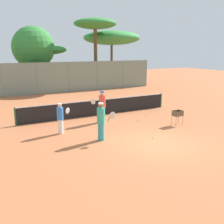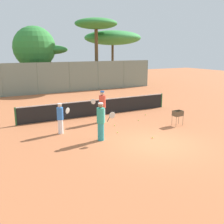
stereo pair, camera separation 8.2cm
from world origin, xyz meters
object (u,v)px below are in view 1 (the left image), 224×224
tennis_net (98,107)px  player_white_outfit (102,106)px  player_red_cap (101,121)px  player_yellow_shirt (60,118)px  parked_car (40,85)px  ball_cart (178,114)px

tennis_net → player_white_outfit: (-0.56, -1.72, 0.43)m
player_red_cap → player_white_outfit: bearing=100.7°
tennis_net → player_yellow_shirt: player_yellow_shirt is taller
player_white_outfit → parked_car: size_ratio=0.45×
player_yellow_shirt → player_white_outfit: bearing=-4.3°
player_white_outfit → player_red_cap: bearing=72.0°
player_white_outfit → parked_car: 14.33m
ball_cart → parked_car: parked_car is taller
player_red_cap → parked_car: bearing=123.8°
player_white_outfit → player_yellow_shirt: player_white_outfit is taller
player_white_outfit → ball_cart: size_ratio=2.19×
player_red_cap → player_yellow_shirt: 2.40m
player_yellow_shirt → tennis_net: bearing=15.0°
player_red_cap → player_yellow_shirt: (-1.40, 1.95, -0.12)m
player_white_outfit → player_yellow_shirt: 3.07m
player_white_outfit → parked_car: player_white_outfit is taller
tennis_net → parked_car: parked_car is taller
player_white_outfit → player_red_cap: player_white_outfit is taller
player_white_outfit → tennis_net: bearing=-98.8°
tennis_net → player_white_outfit: size_ratio=5.62×
parked_car → player_white_outfit: bearing=-88.9°
player_white_outfit → parked_car: bearing=-79.8°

